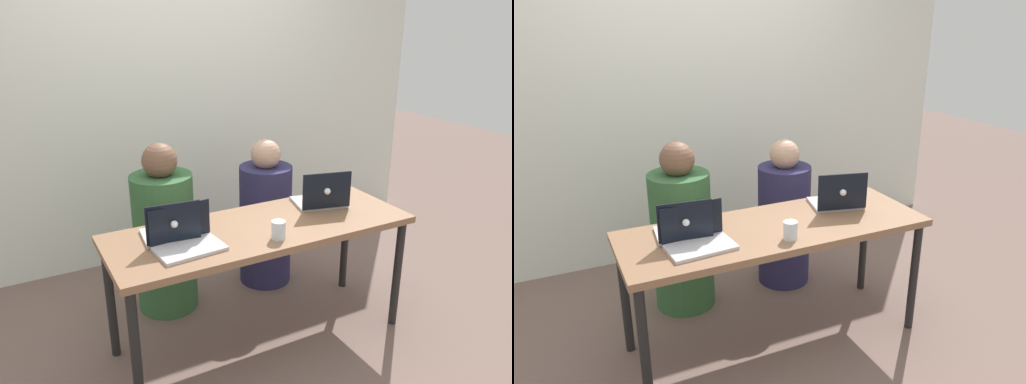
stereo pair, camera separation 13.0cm
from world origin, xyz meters
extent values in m
plane|color=#735A51|center=(0.00, 0.00, 0.00)|extent=(12.00, 12.00, 0.00)
cube|color=silver|center=(0.00, 1.43, 1.16)|extent=(4.50, 0.10, 2.33)
cube|color=#8A6244|center=(0.00, 0.00, 0.72)|extent=(1.72, 0.62, 0.04)
cylinder|color=black|center=(-0.81, -0.26, 0.35)|extent=(0.05, 0.05, 0.70)
cylinder|color=black|center=(0.81, -0.26, 0.35)|extent=(0.05, 0.05, 0.70)
cylinder|color=black|center=(-0.81, 0.26, 0.35)|extent=(0.05, 0.05, 0.70)
cylinder|color=black|center=(0.81, 0.26, 0.35)|extent=(0.05, 0.05, 0.70)
cylinder|color=#336136|center=(-0.37, 0.61, 0.46)|extent=(0.41, 0.41, 0.92)
sphere|color=brown|center=(-0.37, 0.61, 1.01)|extent=(0.22, 0.22, 0.22)
cylinder|color=#2A274E|center=(0.37, 0.61, 0.43)|extent=(0.38, 0.38, 0.87)
sphere|color=tan|center=(0.37, 0.61, 0.95)|extent=(0.21, 0.21, 0.21)
cube|color=silver|center=(-0.49, 0.11, 0.75)|extent=(0.30, 0.25, 0.02)
cube|color=black|center=(-0.51, 0.00, 0.86)|extent=(0.28, 0.04, 0.21)
sphere|color=white|center=(-0.51, -0.02, 0.86)|extent=(0.04, 0.04, 0.04)
cube|color=#B5B3BA|center=(0.48, 0.13, 0.75)|extent=(0.35, 0.30, 0.02)
cube|color=black|center=(0.45, 0.01, 0.87)|extent=(0.29, 0.08, 0.22)
sphere|color=white|center=(0.44, 0.00, 0.87)|extent=(0.04, 0.04, 0.04)
cube|color=silver|center=(-0.46, -0.10, 0.75)|extent=(0.35, 0.23, 0.02)
cube|color=black|center=(-0.47, 0.01, 0.85)|extent=(0.33, 0.04, 0.19)
sphere|color=white|center=(-0.47, 0.02, 0.85)|extent=(0.03, 0.03, 0.03)
cylinder|color=silver|center=(0.00, -0.19, 0.79)|extent=(0.08, 0.08, 0.10)
cylinder|color=silver|center=(0.00, -0.19, 0.77)|extent=(0.07, 0.07, 0.05)
camera|label=1|loc=(-1.23, -2.23, 1.87)|focal=35.00mm
camera|label=2|loc=(-1.11, -2.29, 1.87)|focal=35.00mm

